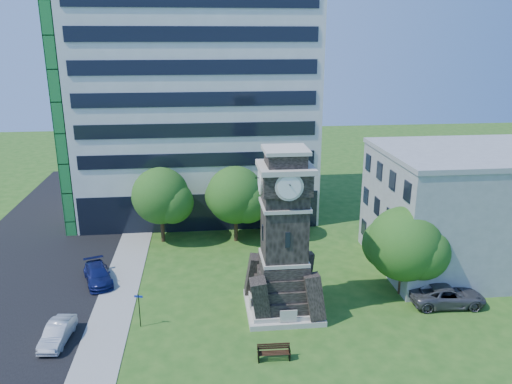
{
  "coord_description": "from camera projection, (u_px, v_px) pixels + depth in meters",
  "views": [
    {
      "loc": [
        -2.51,
        -30.35,
        19.33
      ],
      "look_at": [
        1.55,
        7.07,
        7.62
      ],
      "focal_mm": 35.0,
      "sensor_mm": 36.0,
      "label": 1
    }
  ],
  "objects": [
    {
      "name": "office_tall",
      "position": [
        195.0,
        86.0,
        54.78
      ],
      "size": [
        26.2,
        15.11,
        28.6
      ],
      "color": "white",
      "rests_on": "ground"
    },
    {
      "name": "car_east_lot",
      "position": [
        447.0,
        295.0,
        37.45
      ],
      "size": [
        5.71,
        2.86,
        1.55
      ],
      "primitive_type": "imported",
      "rotation": [
        0.0,
        0.0,
        1.52
      ],
      "color": "#48484D",
      "rests_on": "ground"
    },
    {
      "name": "tree_east",
      "position": [
        405.0,
        246.0,
        38.12
      ],
      "size": [
        6.31,
        5.74,
        7.11
      ],
      "rotation": [
        0.0,
        0.0,
        0.26
      ],
      "color": "#332114",
      "rests_on": "ground"
    },
    {
      "name": "clock_tower",
      "position": [
        284.0,
        244.0,
        35.44
      ],
      "size": [
        5.4,
        5.4,
        12.22
      ],
      "color": "beige",
      "rests_on": "ground"
    },
    {
      "name": "street_sign",
      "position": [
        139.0,
        307.0,
        34.36
      ],
      "size": [
        0.6,
        0.06,
        2.49
      ],
      "rotation": [
        0.0,
        0.0,
        -0.26
      ],
      "color": "black",
      "rests_on": "ground"
    },
    {
      "name": "ground",
      "position": [
        245.0,
        327.0,
        34.81
      ],
      "size": [
        160.0,
        160.0,
        0.0
      ],
      "primitive_type": "plane",
      "color": "#235217",
      "rests_on": "ground"
    },
    {
      "name": "tree_nw",
      "position": [
        162.0,
        197.0,
        48.03
      ],
      "size": [
        6.05,
        5.5,
        7.5
      ],
      "rotation": [
        0.0,
        0.0,
        0.37
      ],
      "color": "#332114",
      "rests_on": "ground"
    },
    {
      "name": "tree_ne",
      "position": [
        275.0,
        202.0,
        49.35
      ],
      "size": [
        5.05,
        4.59,
        6.14
      ],
      "rotation": [
        0.0,
        0.0,
        0.42
      ],
      "color": "#332114",
      "rests_on": "ground"
    },
    {
      "name": "street",
      "position": [
        2.0,
        304.0,
        37.7
      ],
      "size": [
        14.0,
        80.0,
        0.02
      ],
      "primitive_type": "cube",
      "color": "black",
      "rests_on": "ground"
    },
    {
      "name": "sidewalk",
      "position": [
        117.0,
        298.0,
        38.57
      ],
      "size": [
        3.0,
        70.0,
        0.06
      ],
      "primitive_type": "cube",
      "color": "gray",
      "rests_on": "ground"
    },
    {
      "name": "office_low",
      "position": [
        467.0,
        209.0,
        42.91
      ],
      "size": [
        15.2,
        12.2,
        10.4
      ],
      "color": "#A1A4A7",
      "rests_on": "ground"
    },
    {
      "name": "tree_nc",
      "position": [
        236.0,
        197.0,
        48.19
      ],
      "size": [
        6.17,
        5.61,
        7.57
      ],
      "rotation": [
        0.0,
        0.0,
        0.05
      ],
      "color": "#332114",
      "rests_on": "ground"
    },
    {
      "name": "park_bench",
      "position": [
        274.0,
        352.0,
        31.11
      ],
      "size": [
        2.07,
        0.55,
        1.07
      ],
      "rotation": [
        0.0,
        0.0,
        -0.03
      ],
      "color": "black",
      "rests_on": "ground"
    },
    {
      "name": "car_street_mid",
      "position": [
        58.0,
        333.0,
        32.92
      ],
      "size": [
        1.75,
        4.05,
        1.3
      ],
      "primitive_type": "imported",
      "rotation": [
        0.0,
        0.0,
        -0.1
      ],
      "color": "#A2A5A9",
      "rests_on": "ground"
    },
    {
      "name": "car_street_north",
      "position": [
        98.0,
        275.0,
        40.92
      ],
      "size": [
        3.36,
        5.1,
        1.37
      ],
      "primitive_type": "imported",
      "rotation": [
        0.0,
        0.0,
        0.33
      ],
      "color": "#121A52",
      "rests_on": "ground"
    }
  ]
}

